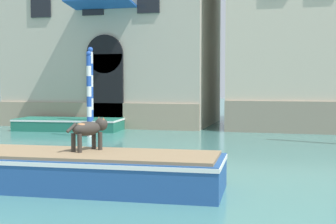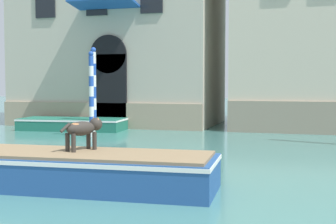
% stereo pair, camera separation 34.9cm
% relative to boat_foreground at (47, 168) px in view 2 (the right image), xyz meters
% --- Properties ---
extents(boat_foreground, '(7.10, 2.18, 0.74)m').
position_rel_boat_foreground_xyz_m(boat_foreground, '(0.00, 0.00, 0.00)').
color(boat_foreground, '#234C8C').
rests_on(boat_foreground, ground_plane).
extents(dog_on_deck, '(0.60, 0.94, 0.68)m').
position_rel_boat_foreground_xyz_m(dog_on_deck, '(0.70, 0.32, 0.79)').
color(dog_on_deck, '#332D28').
rests_on(dog_on_deck, boat_foreground).
extents(boat_moored_near_palazzo, '(4.86, 2.26, 0.54)m').
position_rel_boat_foreground_xyz_m(boat_moored_near_palazzo, '(-4.98, 10.56, -0.11)').
color(boat_moored_near_palazzo, '#1E6651').
rests_on(boat_moored_near_palazzo, ground_plane).
extents(mooring_pole_0, '(0.20, 0.20, 3.38)m').
position_rel_boat_foreground_xyz_m(mooring_pole_0, '(-3.00, 8.42, 1.31)').
color(mooring_pole_0, white).
rests_on(mooring_pole_0, ground_plane).
extents(mooring_pole_1, '(0.22, 0.22, 3.65)m').
position_rel_boat_foreground_xyz_m(mooring_pole_1, '(-3.57, 9.85, 1.45)').
color(mooring_pole_1, white).
rests_on(mooring_pole_1, ground_plane).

